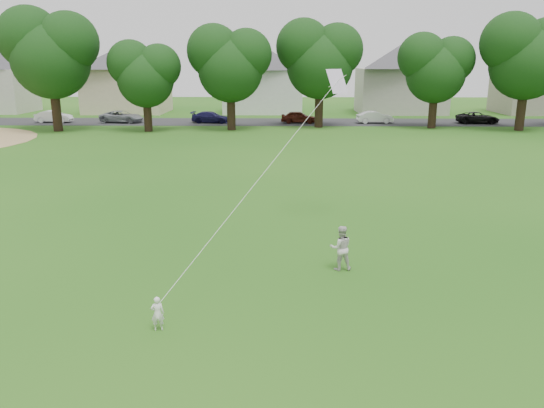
{
  "coord_description": "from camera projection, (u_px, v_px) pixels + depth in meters",
  "views": [
    {
      "loc": [
        2.32,
        -11.36,
        5.91
      ],
      "look_at": [
        2.05,
        2.0,
        2.3
      ],
      "focal_mm": 35.0,
      "sensor_mm": 36.0,
      "label": 1
    }
  ],
  "objects": [
    {
      "name": "kite",
      "position": [
        268.0,
        168.0,
        15.46
      ],
      "size": [
        2.89,
        4.84,
        10.98
      ],
      "color": "silver",
      "rests_on": "ground"
    },
    {
      "name": "house_row",
      "position": [
        278.0,
        71.0,
        61.46
      ],
      "size": [
        76.37,
        13.95,
        9.71
      ],
      "color": "beige",
      "rests_on": "ground"
    },
    {
      "name": "toddler",
      "position": [
        158.0,
        314.0,
        11.94
      ],
      "size": [
        0.34,
        0.26,
        0.82
      ],
      "primitive_type": "imported",
      "rotation": [
        0.0,
        0.0,
        3.36
      ],
      "color": "white",
      "rests_on": "ground"
    },
    {
      "name": "street",
      "position": [
        260.0,
        122.0,
        53.08
      ],
      "size": [
        90.0,
        7.0,
        0.01
      ],
      "primitive_type": "cube",
      "color": "#2D2D30",
      "rests_on": "ground"
    },
    {
      "name": "tree_row",
      "position": [
        281.0,
        56.0,
        45.45
      ],
      "size": [
        82.21,
        9.51,
        10.67
      ],
      "color": "black",
      "rests_on": "ground"
    },
    {
      "name": "parked_cars",
      "position": [
        303.0,
        117.0,
        51.88
      ],
      "size": [
        72.13,
        2.43,
        1.23
      ],
      "color": "black",
      "rests_on": "ground"
    },
    {
      "name": "older_boy",
      "position": [
        341.0,
        248.0,
        15.37
      ],
      "size": [
        0.7,
        0.57,
        1.34
      ],
      "primitive_type": "imported",
      "rotation": [
        0.0,
        0.0,
        3.24
      ],
      "color": "beige",
      "rests_on": "ground"
    },
    {
      "name": "ground",
      "position": [
        184.0,
        319.0,
        12.55
      ],
      "size": [
        160.0,
        160.0,
        0.0
      ],
      "primitive_type": "plane",
      "color": "#1C5212",
      "rests_on": "ground"
    }
  ]
}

